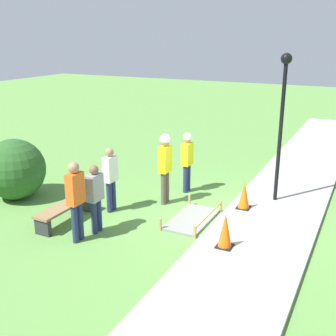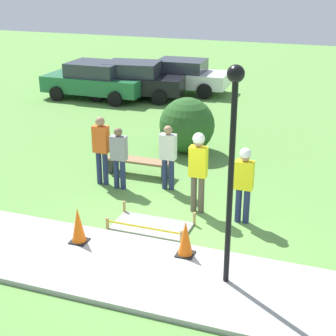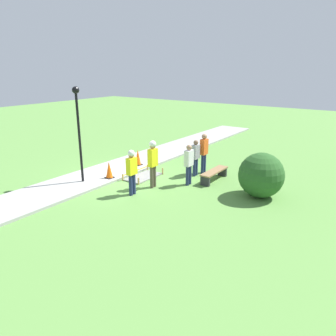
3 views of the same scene
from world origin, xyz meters
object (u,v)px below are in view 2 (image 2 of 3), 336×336
at_px(traffic_cone_far_patch, 185,239).
at_px(lamppost_near, 232,147).
at_px(park_bench, 139,164).
at_px(worker_supervisor, 198,165).
at_px(bystander_in_white_shirt, 119,155).
at_px(bystander_in_gray_shirt, 168,154).
at_px(bystander_in_orange_shirt, 101,146).
at_px(worker_assistant, 244,179).
at_px(parked_car_black, 133,80).
at_px(traffic_cone_near_patch, 78,225).
at_px(parked_car_green, 96,80).
at_px(parked_car_white, 182,75).

xyz_separation_m(traffic_cone_far_patch, lamppost_near, (0.95, -0.59, 2.16)).
relative_size(park_bench, worker_supervisor, 0.92).
xyz_separation_m(park_bench, bystander_in_white_shirt, (-0.10, -1.00, 0.59)).
height_order(bystander_in_gray_shirt, bystander_in_white_shirt, bystander_in_gray_shirt).
bearing_deg(bystander_in_orange_shirt, park_bench, 54.03).
height_order(worker_assistant, lamppost_near, lamppost_near).
height_order(park_bench, lamppost_near, lamppost_near).
bearing_deg(park_bench, bystander_in_white_shirt, -95.94).
bearing_deg(worker_assistant, worker_supervisor, 171.80).
distance_m(bystander_in_gray_shirt, parked_car_black, 9.77).
distance_m(park_bench, parked_car_black, 8.75).
height_order(traffic_cone_near_patch, traffic_cone_far_patch, traffic_cone_near_patch).
bearing_deg(worker_supervisor, park_bench, 142.88).
relative_size(traffic_cone_far_patch, worker_assistant, 0.41).
height_order(traffic_cone_far_patch, parked_car_green, parked_car_green).
bearing_deg(traffic_cone_near_patch, bystander_in_gray_shirt, 77.75).
height_order(park_bench, bystander_in_orange_shirt, bystander_in_orange_shirt).
relative_size(worker_assistant, parked_car_black, 0.38).
height_order(bystander_in_white_shirt, parked_car_green, bystander_in_white_shirt).
bearing_deg(worker_supervisor, lamppost_near, -63.30).
xyz_separation_m(worker_assistant, lamppost_near, (0.25, -2.49, 1.58)).
xyz_separation_m(traffic_cone_near_patch, park_bench, (-0.35, 3.93, -0.15)).
distance_m(traffic_cone_far_patch, bystander_in_orange_shirt, 4.27).
bearing_deg(parked_car_green, traffic_cone_near_patch, -64.19).
relative_size(park_bench, parked_car_black, 0.39).
relative_size(worker_assistant, parked_car_white, 0.42).
bearing_deg(parked_car_black, park_bench, -73.65).
bearing_deg(bystander_in_orange_shirt, traffic_cone_near_patch, -71.92).
xyz_separation_m(worker_supervisor, parked_car_green, (-7.23, 9.03, -0.38)).
height_order(worker_supervisor, parked_car_white, worker_supervisor).
distance_m(lamppost_near, parked_car_green, 14.60).
bearing_deg(park_bench, parked_car_black, 114.36).
distance_m(parked_car_green, parked_car_black, 1.58).
bearing_deg(lamppost_near, bystander_in_gray_shirt, 123.42).
bearing_deg(bystander_in_orange_shirt, parked_car_black, 108.48).
bearing_deg(bystander_in_white_shirt, parked_car_black, 111.34).
bearing_deg(lamppost_near, parked_car_green, 126.22).
bearing_deg(bystander_in_gray_shirt, bystander_in_orange_shirt, -171.10).
xyz_separation_m(bystander_in_orange_shirt, lamppost_near, (4.12, -3.38, 1.58)).
relative_size(traffic_cone_near_patch, traffic_cone_far_patch, 1.06).
bearing_deg(parked_car_green, bystander_in_gray_shirt, -52.33).
bearing_deg(park_bench, parked_car_green, 124.44).
relative_size(bystander_in_orange_shirt, parked_car_white, 0.43).
xyz_separation_m(worker_supervisor, bystander_in_gray_shirt, (-1.08, 1.00, -0.22)).
bearing_deg(lamppost_near, park_bench, 129.13).
xyz_separation_m(traffic_cone_far_patch, worker_assistant, (0.70, 1.91, 0.58)).
bearing_deg(parked_car_white, lamppost_near, -70.67).
xyz_separation_m(worker_assistant, parked_car_green, (-8.30, 9.19, -0.25)).
xyz_separation_m(traffic_cone_near_patch, parked_car_black, (-3.95, 11.89, 0.31)).
bearing_deg(worker_supervisor, worker_assistant, -8.20).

